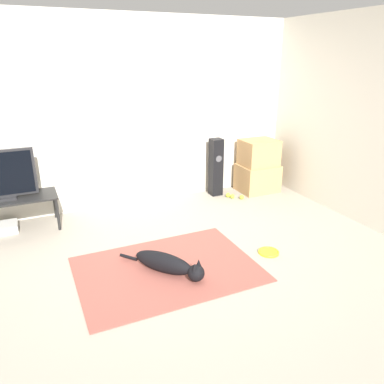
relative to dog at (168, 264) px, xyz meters
name	(u,v)px	position (x,y,z in m)	size (l,w,h in m)	color
ground_plane	(181,275)	(0.10, -0.07, -0.11)	(12.00, 12.00, 0.00)	#9E9384
wall_back	(119,115)	(0.10, 2.03, 1.17)	(8.00, 0.06, 2.55)	beige
area_rug	(167,269)	(0.01, 0.08, -0.10)	(1.77, 1.27, 0.01)	#934C42
dog	(168,264)	(0.00, 0.00, 0.00)	(0.64, 0.80, 0.21)	black
frisbee	(269,252)	(1.14, -0.07, -0.10)	(0.23, 0.23, 0.03)	yellow
cardboard_box_lower	(257,178)	(2.15, 1.68, 0.10)	(0.59, 0.48, 0.42)	tan
cardboard_box_upper	(259,153)	(2.15, 1.69, 0.51)	(0.53, 0.44, 0.39)	tan
floor_speaker	(216,167)	(1.47, 1.80, 0.33)	(0.17, 0.18, 0.87)	black
tv_stand	(5,202)	(-1.43, 1.69, 0.27)	(1.18, 0.47, 0.42)	black
tv	(0,176)	(-1.43, 1.70, 0.60)	(0.79, 0.20, 0.59)	#232326
tennis_ball_by_boxes	(232,196)	(1.62, 1.53, -0.08)	(0.07, 0.07, 0.07)	#C6E033
tennis_ball_near_speaker	(228,195)	(1.59, 1.60, -0.08)	(0.07, 0.07, 0.07)	#C6E033
tennis_ball_loose_on_carpet	(242,197)	(1.73, 1.44, -0.08)	(0.07, 0.07, 0.07)	#C6E033
game_console	(5,228)	(-1.48, 1.73, -0.06)	(0.29, 0.30, 0.09)	white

